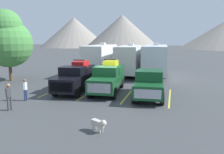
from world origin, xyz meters
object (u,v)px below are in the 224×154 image
(camper_trailer_b, at_px, (129,59))
(dog, at_px, (100,123))
(pickup_truck_a, at_px, (76,77))
(pickup_truck_b, at_px, (108,77))
(person_b, at_px, (25,88))
(camper_trailer_a, at_px, (100,58))
(camper_trailer_c, at_px, (155,59))
(person_a, at_px, (9,95))
(pickup_truck_c, at_px, (149,83))

(camper_trailer_b, bearing_deg, dog, -83.82)
(pickup_truck_a, xyz_separation_m, camper_trailer_b, (2.91, 9.06, 0.83))
(pickup_truck_b, bearing_deg, person_b, -139.47)
(camper_trailer_a, xyz_separation_m, camper_trailer_c, (6.64, 0.32, 0.01))
(person_a, relative_size, dog, 1.87)
(pickup_truck_c, relative_size, person_a, 3.13)
(camper_trailer_c, height_order, person_a, camper_trailer_c)
(camper_trailer_a, bearing_deg, person_a, -94.23)
(pickup_truck_a, height_order, camper_trailer_b, camper_trailer_b)
(person_a, distance_m, person_b, 2.22)
(pickup_truck_c, distance_m, dog, 7.42)
(camper_trailer_c, bearing_deg, person_b, -122.31)
(pickup_truck_a, xyz_separation_m, camper_trailer_a, (-0.68, 8.73, 0.86))
(pickup_truck_b, distance_m, camper_trailer_b, 8.72)
(camper_trailer_a, height_order, dog, camper_trailer_a)
(camper_trailer_a, height_order, person_b, camper_trailer_a)
(camper_trailer_b, distance_m, dog, 16.92)
(pickup_truck_c, relative_size, camper_trailer_c, 0.59)
(camper_trailer_a, relative_size, person_b, 5.61)
(pickup_truck_b, distance_m, person_b, 6.53)
(pickup_truck_c, relative_size, person_b, 3.39)
(camper_trailer_a, relative_size, camper_trailer_b, 1.03)
(camper_trailer_a, xyz_separation_m, person_a, (-1.09, -14.77, -1.06))
(camper_trailer_b, relative_size, person_a, 5.04)
(dog, bearing_deg, person_b, 151.10)
(pickup_truck_b, distance_m, camper_trailer_a, 9.07)
(camper_trailer_a, relative_size, person_a, 5.19)
(dog, bearing_deg, camper_trailer_b, 96.18)
(dog, bearing_deg, pickup_truck_c, 77.77)
(pickup_truck_a, relative_size, pickup_truck_c, 1.09)
(person_a, bearing_deg, camper_trailer_a, 85.77)
(pickup_truck_b, height_order, pickup_truck_c, pickup_truck_b)
(camper_trailer_b, relative_size, camper_trailer_c, 0.94)
(camper_trailer_b, xyz_separation_m, camper_trailer_c, (3.05, -0.01, 0.04))
(camper_trailer_a, relative_size, dog, 9.70)
(camper_trailer_a, bearing_deg, dog, -71.79)
(pickup_truck_a, relative_size, dog, 6.39)
(pickup_truck_a, bearing_deg, camper_trailer_b, 72.22)
(pickup_truck_a, bearing_deg, dog, -58.47)
(pickup_truck_a, xyz_separation_m, camper_trailer_c, (5.96, 9.05, 0.87))
(camper_trailer_a, bearing_deg, pickup_truck_c, -52.86)
(camper_trailer_b, xyz_separation_m, person_b, (-5.12, -12.93, -1.11))
(camper_trailer_b, xyz_separation_m, person_a, (-4.68, -15.10, -1.04))
(person_a, bearing_deg, pickup_truck_c, 34.67)
(camper_trailer_a, distance_m, camper_trailer_b, 3.60)
(pickup_truck_a, distance_m, dog, 9.05)
(camper_trailer_b, relative_size, dog, 9.43)
(camper_trailer_b, bearing_deg, camper_trailer_a, -174.78)
(camper_trailer_c, bearing_deg, dog, -94.23)
(camper_trailer_b, distance_m, person_b, 13.94)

